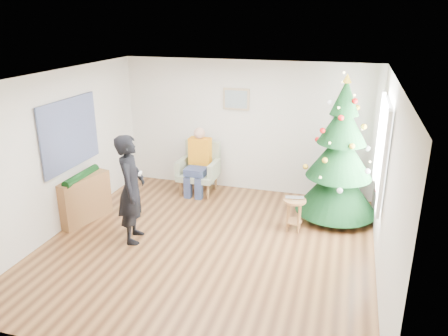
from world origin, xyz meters
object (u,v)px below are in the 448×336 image
(christmas_tree, at_px, (340,156))
(armchair, at_px, (199,174))
(stool, at_px, (294,215))
(standing_man, at_px, (131,189))
(console, at_px, (84,199))

(christmas_tree, xyz_separation_m, armchair, (-2.70, 0.45, -0.76))
(christmas_tree, height_order, stool, christmas_tree)
(stool, bearing_deg, christmas_tree, 47.29)
(standing_man, bearing_deg, console, 56.14)
(armchair, bearing_deg, stool, -28.31)
(christmas_tree, distance_m, armchair, 2.84)
(console, bearing_deg, armchair, 65.02)
(console, bearing_deg, stool, 25.06)
(armchair, height_order, standing_man, standing_man)
(stool, xyz_separation_m, console, (-3.54, -0.64, 0.12))
(stool, distance_m, console, 3.60)
(christmas_tree, height_order, armchair, christmas_tree)
(christmas_tree, bearing_deg, stool, -132.71)
(stool, xyz_separation_m, standing_man, (-2.40, -1.02, 0.58))
(standing_man, xyz_separation_m, console, (-1.14, 0.38, -0.47))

